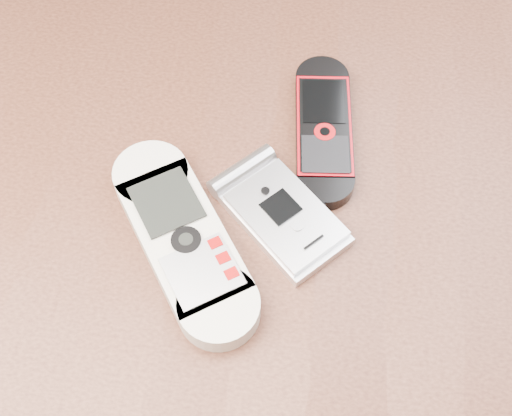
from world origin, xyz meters
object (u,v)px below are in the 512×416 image
object	(u,v)px
nokia_white	(183,239)
nokia_black_red	(324,128)
table	(251,272)
motorola_razr	(283,215)

from	to	relation	value
nokia_white	nokia_black_red	bearing A→B (deg)	16.54
table	nokia_black_red	xyz separation A→B (m)	(0.05, 0.08, 0.11)
nokia_black_red	motorola_razr	size ratio (longest dim) A/B	1.32
table	nokia_black_red	distance (m)	0.15
nokia_white	table	bearing A→B (deg)	2.05
nokia_black_red	nokia_white	bearing A→B (deg)	-135.27
table	nokia_black_red	world-z (taller)	nokia_black_red
table	nokia_black_red	size ratio (longest dim) A/B	8.04
nokia_white	motorola_razr	bearing A→B (deg)	-10.93
table	nokia_white	distance (m)	0.13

